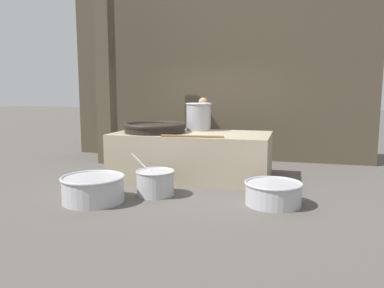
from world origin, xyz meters
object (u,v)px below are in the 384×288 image
prep_bowl_vegetables (155,182)px  prep_bowl_meat (93,188)px  giant_wok_near (155,127)px  stock_pot (199,116)px  cook (203,129)px  prep_bowl_extra (273,192)px

prep_bowl_vegetables → prep_bowl_meat: size_ratio=0.82×
prep_bowl_vegetables → prep_bowl_meat: (-0.81, -0.61, -0.00)m
giant_wok_near → prep_bowl_meat: bearing=-98.8°
giant_wok_near → stock_pot: bearing=39.1°
giant_wok_near → stock_pot: size_ratio=2.18×
cook → prep_bowl_extra: cook is taller
prep_bowl_meat → prep_bowl_vegetables: bearing=37.0°
prep_bowl_vegetables → prep_bowl_meat: prep_bowl_vegetables is taller
cook → giant_wok_near: bearing=51.2°
prep_bowl_vegetables → prep_bowl_meat: 1.01m
stock_pot → prep_bowl_extra: size_ratio=0.66×
giant_wok_near → prep_bowl_extra: 2.90m
cook → prep_bowl_vegetables: size_ratio=1.93×
stock_pot → prep_bowl_vegetables: 2.19m
giant_wok_near → prep_bowl_extra: size_ratio=1.43×
cook → prep_bowl_meat: (-0.98, -3.24, -0.63)m
cook → prep_bowl_vegetables: cook is taller
stock_pot → cook: cook is taller
giant_wok_near → prep_bowl_extra: bearing=-29.4°
prep_bowl_vegetables → stock_pot: bearing=82.8°
stock_pot → prep_bowl_meat: size_ratio=0.58×
stock_pot → cook: 0.77m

